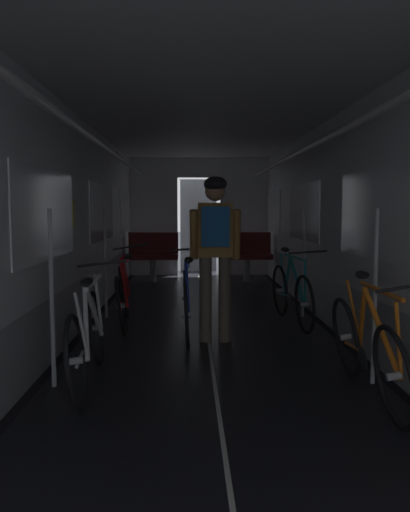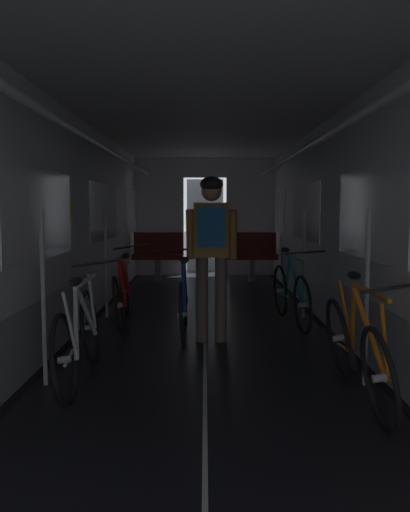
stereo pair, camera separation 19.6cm
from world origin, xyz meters
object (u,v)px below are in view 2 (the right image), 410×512
object	(u,v)px
bicycle_orange	(357,349)
bicycle_blue_in_aisle	(184,301)
bench_seat_far_left	(158,252)
person_cyclist_aisle	(211,240)
bicycle_white	(79,336)
bicycle_red	(122,294)
bicycle_teal	(291,293)
bench_seat_far_right	(251,252)

from	to	relation	value
bicycle_orange	bicycle_blue_in_aisle	world-z (taller)	bicycle_orange
bench_seat_far_left	person_cyclist_aisle	size ratio (longest dim) A/B	0.57
bicycle_white	bicycle_blue_in_aisle	world-z (taller)	bicycle_white
bicycle_red	bicycle_blue_in_aisle	xyz separation A→B (m)	(0.76, -0.54, 0.00)
bicycle_white	bicycle_red	world-z (taller)	bicycle_red
bicycle_teal	person_cyclist_aisle	distance (m)	1.45
bicycle_orange	bicycle_teal	world-z (taller)	bicycle_orange
bench_seat_far_right	bicycle_orange	world-z (taller)	bicycle_orange
bench_seat_far_right	person_cyclist_aisle	bearing A→B (deg)	-100.16
bicycle_teal	bicycle_white	bearing A→B (deg)	-134.09
bench_seat_far_right	bicycle_white	distance (m)	6.21
bicycle_red	bench_seat_far_left	bearing A→B (deg)	88.56
bench_seat_far_right	bicycle_red	distance (m)	4.28
bicycle_white	bicycle_orange	size ratio (longest dim) A/B	1.00
bench_seat_far_right	bench_seat_far_left	bearing A→B (deg)	180.00
bench_seat_far_left	bench_seat_far_right	size ratio (longest dim) A/B	1.00
bench_seat_far_left	bicycle_teal	world-z (taller)	bench_seat_far_left
bench_seat_far_right	bicycle_orange	xyz separation A→B (m)	(0.21, -6.29, -0.19)
bench_seat_far_left	person_cyclist_aisle	xyz separation A→B (m)	(0.97, -4.63, 0.50)
bench_seat_far_right	bicycle_teal	world-z (taller)	bench_seat_far_right
bench_seat_far_left	person_cyclist_aisle	bearing A→B (deg)	-78.17
bicycle_red	bicycle_blue_in_aisle	world-z (taller)	bicycle_red
bench_seat_far_left	bicycle_white	world-z (taller)	same
person_cyclist_aisle	bench_seat_far_right	bearing A→B (deg)	79.84
bicycle_blue_in_aisle	bicycle_teal	bearing A→B (deg)	24.13
bicycle_red	bicycle_blue_in_aisle	bearing A→B (deg)	-35.17
bench_seat_far_left	bicycle_orange	bearing A→B (deg)	-72.27
bicycle_white	bench_seat_far_left	bearing A→B (deg)	88.95
bicycle_red	person_cyclist_aisle	size ratio (longest dim) A/B	0.98
bicycle_white	bicycle_teal	bearing A→B (deg)	45.91
bicycle_blue_in_aisle	bicycle_white	bearing A→B (deg)	-116.71
bicycle_red	bicycle_orange	bearing A→B (deg)	-49.44
bicycle_white	bicycle_teal	size ratio (longest dim) A/B	1.00
bicycle_orange	bicycle_teal	bearing A→B (deg)	91.74
bench_seat_far_right	bicycle_red	xyz separation A→B (m)	(-1.90, -3.83, -0.19)
bench_seat_far_left	bicycle_blue_in_aisle	distance (m)	4.42
bicycle_teal	person_cyclist_aisle	bearing A→B (deg)	-139.21
bicycle_teal	person_cyclist_aisle	world-z (taller)	person_cyclist_aisle
bench_seat_far_right	bicycle_white	xyz separation A→B (m)	(-1.91, -5.91, -0.19)
person_cyclist_aisle	bicycle_red	bearing A→B (deg)	142.98
bench_seat_far_left	bicycle_teal	distance (m)	4.27
person_cyclist_aisle	bicycle_teal	bearing A→B (deg)	40.79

